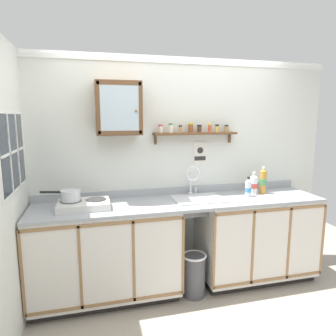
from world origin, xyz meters
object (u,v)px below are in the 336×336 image
hot_plate_stove (84,204)px  trash_bin (194,274)px  bottle_opaque_white_0 (254,184)px  wall_cabinet (118,108)px  warning_sign (200,153)px  sink (198,201)px  bottle_juice_amber_1 (263,181)px  saucepan (70,195)px  bottle_water_clear_2 (248,188)px

hot_plate_stove → trash_bin: bearing=-9.6°
bottle_opaque_white_0 → wall_cabinet: (-1.46, 0.09, 0.82)m
wall_cabinet → warning_sign: 1.03m
sink → trash_bin: 0.74m
bottle_juice_amber_1 → wall_cabinet: bearing=176.8°
hot_plate_stove → wall_cabinet: (0.36, 0.17, 0.90)m
trash_bin → saucepan: bearing=170.2°
bottle_opaque_white_0 → bottle_water_clear_2: 0.13m
sink → warning_sign: size_ratio=2.04×
warning_sign → bottle_water_clear_2: bearing=-32.5°
bottle_juice_amber_1 → bottle_water_clear_2: (-0.22, -0.08, -0.05)m
bottle_juice_amber_1 → trash_bin: size_ratio=0.69×
bottle_water_clear_2 → trash_bin: size_ratio=0.49×
bottle_opaque_white_0 → hot_plate_stove: bearing=-177.4°
bottle_juice_amber_1 → warning_sign: size_ratio=1.19×
bottle_opaque_white_0 → trash_bin: 1.17m
bottle_opaque_white_0 → bottle_water_clear_2: size_ratio=1.15×
sink → bottle_juice_amber_1: size_ratio=1.72×
bottle_water_clear_2 → warning_sign: (-0.45, 0.29, 0.35)m
hot_plate_stove → wall_cabinet: bearing=25.4°
saucepan → bottle_opaque_white_0: 1.94m
saucepan → bottle_juice_amber_1: bearing=1.7°
bottle_opaque_white_0 → bottle_water_clear_2: bearing=-146.0°
wall_cabinet → trash_bin: bearing=-27.1°
wall_cabinet → hot_plate_stove: bearing=-154.6°
hot_plate_stove → wall_cabinet: wall_cabinet is taller
warning_sign → trash_bin: size_ratio=0.58×
saucepan → bottle_juice_amber_1: (2.06, 0.06, 0.01)m
sink → warning_sign: 0.55m
hot_plate_stove → bottle_water_clear_2: bearing=0.3°
wall_cabinet → warning_sign: bearing=7.8°
bottle_juice_amber_1 → bottle_water_clear_2: 0.24m
saucepan → warning_sign: warning_sign is taller
sink → hot_plate_stove: sink is taller
bottle_water_clear_2 → trash_bin: bearing=-164.5°
hot_plate_stove → warning_sign: bearing=13.2°
bottle_opaque_white_0 → trash_bin: (-0.77, -0.26, -0.83)m
wall_cabinet → trash_bin: (0.68, -0.35, -1.65)m
sink → bottle_opaque_white_0: sink is taller
bottle_opaque_white_0 → bottle_juice_amber_1: 0.12m
wall_cabinet → sink: bearing=-9.6°
bottle_opaque_white_0 → wall_cabinet: wall_cabinet is taller
saucepan → hot_plate_stove: bearing=-12.2°
sink → bottle_juice_amber_1: 0.81m
wall_cabinet → warning_sign: size_ratio=2.01×
sink → wall_cabinet: bearing=170.4°
warning_sign → bottle_opaque_white_0: bearing=-21.1°
sink → bottle_opaque_white_0: (0.67, 0.04, 0.14)m
wall_cabinet → trash_bin: 1.82m
sink → bottle_water_clear_2: size_ratio=2.43×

